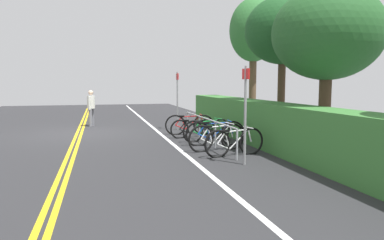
{
  "coord_description": "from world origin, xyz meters",
  "views": [
    {
      "loc": [
        13.97,
        0.74,
        1.89
      ],
      "look_at": [
        3.89,
        3.35,
        0.8
      ],
      "focal_mm": 33.7,
      "sensor_mm": 36.0,
      "label": 1
    }
  ],
  "objects_px": {
    "bike_rack": "(207,124)",
    "bicycle_0": "(189,125)",
    "bicycle_3": "(215,133)",
    "tree_mid": "(283,31)",
    "bicycle_4": "(217,137)",
    "sign_post_near": "(177,95)",
    "bicycle_5": "(235,142)",
    "bicycle_1": "(193,128)",
    "sign_post_far": "(245,106)",
    "bicycle_2": "(207,130)",
    "tree_near_left": "(254,31)",
    "tree_far_right": "(327,34)",
    "pedestrian": "(91,106)"
  },
  "relations": [
    {
      "from": "bicycle_4",
      "to": "tree_far_right",
      "type": "bearing_deg",
      "value": 69.13
    },
    {
      "from": "bicycle_2",
      "to": "tree_mid",
      "type": "height_order",
      "value": "tree_mid"
    },
    {
      "from": "bicycle_1",
      "to": "bicycle_4",
      "type": "height_order",
      "value": "bicycle_4"
    },
    {
      "from": "bike_rack",
      "to": "tree_mid",
      "type": "height_order",
      "value": "tree_mid"
    },
    {
      "from": "sign_post_far",
      "to": "pedestrian",
      "type": "bearing_deg",
      "value": -157.22
    },
    {
      "from": "bike_rack",
      "to": "sign_post_near",
      "type": "height_order",
      "value": "sign_post_near"
    },
    {
      "from": "bicycle_4",
      "to": "sign_post_near",
      "type": "height_order",
      "value": "sign_post_near"
    },
    {
      "from": "bike_rack",
      "to": "bicycle_1",
      "type": "distance_m",
      "value": 1.28
    },
    {
      "from": "bicycle_3",
      "to": "bicycle_4",
      "type": "bearing_deg",
      "value": -15.02
    },
    {
      "from": "bicycle_4",
      "to": "bicycle_5",
      "type": "relative_size",
      "value": 1.01
    },
    {
      "from": "bike_rack",
      "to": "bicycle_4",
      "type": "xyz_separation_m",
      "value": [
        1.23,
        -0.07,
        -0.23
      ]
    },
    {
      "from": "tree_mid",
      "to": "tree_near_left",
      "type": "bearing_deg",
      "value": 169.21
    },
    {
      "from": "pedestrian",
      "to": "tree_near_left",
      "type": "bearing_deg",
      "value": 83.03
    },
    {
      "from": "pedestrian",
      "to": "tree_mid",
      "type": "bearing_deg",
      "value": 51.69
    },
    {
      "from": "bicycle_4",
      "to": "bicycle_5",
      "type": "distance_m",
      "value": 0.82
    },
    {
      "from": "tree_near_left",
      "to": "bicycle_4",
      "type": "bearing_deg",
      "value": -31.98
    },
    {
      "from": "bicycle_1",
      "to": "sign_post_far",
      "type": "distance_m",
      "value": 4.38
    },
    {
      "from": "sign_post_near",
      "to": "tree_mid",
      "type": "relative_size",
      "value": 0.49
    },
    {
      "from": "bicycle_1",
      "to": "tree_far_right",
      "type": "xyz_separation_m",
      "value": [
        3.49,
        2.69,
        2.82
      ]
    },
    {
      "from": "bike_rack",
      "to": "bicycle_4",
      "type": "bearing_deg",
      "value": -3.48
    },
    {
      "from": "bicycle_0",
      "to": "pedestrian",
      "type": "xyz_separation_m",
      "value": [
        -3.46,
        -3.49,
        0.52
      ]
    },
    {
      "from": "bicycle_0",
      "to": "bicycle_4",
      "type": "bearing_deg",
      "value": -0.27
    },
    {
      "from": "bicycle_1",
      "to": "bicycle_2",
      "type": "xyz_separation_m",
      "value": [
        0.82,
        0.24,
        0.03
      ]
    },
    {
      "from": "sign_post_far",
      "to": "tree_far_right",
      "type": "height_order",
      "value": "tree_far_right"
    },
    {
      "from": "bicycle_5",
      "to": "pedestrian",
      "type": "height_order",
      "value": "pedestrian"
    },
    {
      "from": "bicycle_5",
      "to": "sign_post_far",
      "type": "xyz_separation_m",
      "value": [
        0.99,
        -0.14,
        1.0
      ]
    },
    {
      "from": "pedestrian",
      "to": "sign_post_near",
      "type": "distance_m",
      "value": 3.97
    },
    {
      "from": "bicycle_3",
      "to": "pedestrian",
      "type": "relative_size",
      "value": 1.17
    },
    {
      "from": "bicycle_3",
      "to": "tree_mid",
      "type": "bearing_deg",
      "value": 108.72
    },
    {
      "from": "sign_post_near",
      "to": "tree_near_left",
      "type": "height_order",
      "value": "tree_near_left"
    },
    {
      "from": "bicycle_4",
      "to": "bicycle_0",
      "type": "bearing_deg",
      "value": 179.73
    },
    {
      "from": "tree_near_left",
      "to": "bicycle_2",
      "type": "bearing_deg",
      "value": -39.45
    },
    {
      "from": "bicycle_5",
      "to": "sign_post_far",
      "type": "relative_size",
      "value": 0.77
    },
    {
      "from": "bicycle_2",
      "to": "sign_post_near",
      "type": "distance_m",
      "value": 3.13
    },
    {
      "from": "tree_near_left",
      "to": "bicycle_3",
      "type": "bearing_deg",
      "value": -34.25
    },
    {
      "from": "sign_post_far",
      "to": "tree_mid",
      "type": "bearing_deg",
      "value": 141.38
    },
    {
      "from": "bicycle_3",
      "to": "bicycle_4",
      "type": "height_order",
      "value": "bicycle_4"
    },
    {
      "from": "bicycle_1",
      "to": "tree_far_right",
      "type": "distance_m",
      "value": 5.23
    },
    {
      "from": "bicycle_4",
      "to": "bike_rack",
      "type": "bearing_deg",
      "value": 176.52
    },
    {
      "from": "pedestrian",
      "to": "tree_mid",
      "type": "xyz_separation_m",
      "value": [
        4.99,
        6.31,
        2.69
      ]
    },
    {
      "from": "tree_mid",
      "to": "bike_rack",
      "type": "bearing_deg",
      "value": -80.69
    },
    {
      "from": "bicycle_2",
      "to": "bicycle_5",
      "type": "height_order",
      "value": "bicycle_5"
    },
    {
      "from": "bike_rack",
      "to": "bicycle_0",
      "type": "distance_m",
      "value": 2.0
    },
    {
      "from": "sign_post_far",
      "to": "tree_mid",
      "type": "height_order",
      "value": "tree_mid"
    },
    {
      "from": "bike_rack",
      "to": "bicycle_5",
      "type": "bearing_deg",
      "value": 3.87
    },
    {
      "from": "bicycle_3",
      "to": "sign_post_far",
      "type": "bearing_deg",
      "value": -3.1
    },
    {
      "from": "bicycle_4",
      "to": "tree_mid",
      "type": "distance_m",
      "value": 4.6
    },
    {
      "from": "bike_rack",
      "to": "bicycle_4",
      "type": "relative_size",
      "value": 2.93
    },
    {
      "from": "tree_near_left",
      "to": "tree_mid",
      "type": "height_order",
      "value": "tree_near_left"
    },
    {
      "from": "bicycle_3",
      "to": "sign_post_near",
      "type": "distance_m",
      "value": 3.95
    }
  ]
}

